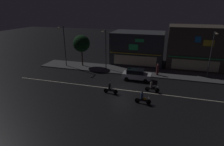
{
  "coord_description": "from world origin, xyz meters",
  "views": [
    {
      "loc": [
        5.31,
        -22.43,
        10.57
      ],
      "look_at": [
        -2.1,
        2.77,
        1.26
      ],
      "focal_mm": 29.8,
      "sensor_mm": 36.0,
      "label": 1
    }
  ],
  "objects_px": {
    "streetlamp_west": "(64,43)",
    "motorcycle_opposite_lane": "(143,98)",
    "streetlamp_mid": "(105,46)",
    "motorcycle_lead": "(152,87)",
    "motorcycle_following": "(110,89)",
    "pedestrian_on_sidewalk": "(157,70)",
    "traffic_cone": "(146,77)",
    "parked_car_near_kerb": "(136,74)",
    "streetlamp_east": "(212,51)"
  },
  "relations": [
    {
      "from": "streetlamp_west",
      "to": "pedestrian_on_sidewalk",
      "type": "distance_m",
      "value": 17.13
    },
    {
      "from": "pedestrian_on_sidewalk",
      "to": "parked_car_near_kerb",
      "type": "bearing_deg",
      "value": 79.56
    },
    {
      "from": "motorcycle_following",
      "to": "parked_car_near_kerb",
      "type": "bearing_deg",
      "value": -120.46
    },
    {
      "from": "streetlamp_east",
      "to": "motorcycle_lead",
      "type": "bearing_deg",
      "value": -136.74
    },
    {
      "from": "pedestrian_on_sidewalk",
      "to": "motorcycle_following",
      "type": "relative_size",
      "value": 0.99
    },
    {
      "from": "streetlamp_east",
      "to": "pedestrian_on_sidewalk",
      "type": "xyz_separation_m",
      "value": [
        -7.64,
        -0.97,
        -3.32
      ]
    },
    {
      "from": "pedestrian_on_sidewalk",
      "to": "motorcycle_opposite_lane",
      "type": "xyz_separation_m",
      "value": [
        -1.06,
        -10.06,
        -0.37
      ]
    },
    {
      "from": "streetlamp_west",
      "to": "traffic_cone",
      "type": "height_order",
      "value": "streetlamp_west"
    },
    {
      "from": "motorcycle_following",
      "to": "motorcycle_opposite_lane",
      "type": "xyz_separation_m",
      "value": [
        4.37,
        -1.54,
        0.0
      ]
    },
    {
      "from": "pedestrian_on_sidewalk",
      "to": "motorcycle_following",
      "type": "xyz_separation_m",
      "value": [
        -5.43,
        -8.52,
        -0.37
      ]
    },
    {
      "from": "parked_car_near_kerb",
      "to": "motorcycle_following",
      "type": "height_order",
      "value": "parked_car_near_kerb"
    },
    {
      "from": "pedestrian_on_sidewalk",
      "to": "motorcycle_opposite_lane",
      "type": "bearing_deg",
      "value": 119.66
    },
    {
      "from": "parked_car_near_kerb",
      "to": "motorcycle_opposite_lane",
      "type": "height_order",
      "value": "parked_car_near_kerb"
    },
    {
      "from": "streetlamp_mid",
      "to": "parked_car_near_kerb",
      "type": "bearing_deg",
      "value": -28.6
    },
    {
      "from": "streetlamp_west",
      "to": "pedestrian_on_sidewalk",
      "type": "height_order",
      "value": "streetlamp_west"
    },
    {
      "from": "streetlamp_mid",
      "to": "motorcycle_following",
      "type": "xyz_separation_m",
      "value": [
        3.6,
        -8.98,
        -3.59
      ]
    },
    {
      "from": "motorcycle_lead",
      "to": "traffic_cone",
      "type": "height_order",
      "value": "motorcycle_lead"
    },
    {
      "from": "motorcycle_lead",
      "to": "streetlamp_east",
      "type": "bearing_deg",
      "value": 41.72
    },
    {
      "from": "streetlamp_east",
      "to": "motorcycle_opposite_lane",
      "type": "relative_size",
      "value": 3.74
    },
    {
      "from": "streetlamp_mid",
      "to": "motorcycle_opposite_lane",
      "type": "height_order",
      "value": "streetlamp_mid"
    },
    {
      "from": "pedestrian_on_sidewalk",
      "to": "traffic_cone",
      "type": "relative_size",
      "value": 3.41
    },
    {
      "from": "streetlamp_west",
      "to": "motorcycle_opposite_lane",
      "type": "xyz_separation_m",
      "value": [
        15.72,
        -10.13,
        -3.82
      ]
    },
    {
      "from": "parked_car_near_kerb",
      "to": "streetlamp_west",
      "type": "bearing_deg",
      "value": -11.94
    },
    {
      "from": "parked_car_near_kerb",
      "to": "motorcycle_following",
      "type": "distance_m",
      "value": 6.19
    },
    {
      "from": "motorcycle_following",
      "to": "motorcycle_opposite_lane",
      "type": "bearing_deg",
      "value": 153.64
    },
    {
      "from": "motorcycle_lead",
      "to": "traffic_cone",
      "type": "relative_size",
      "value": 3.45
    },
    {
      "from": "streetlamp_east",
      "to": "parked_car_near_kerb",
      "type": "bearing_deg",
      "value": -160.18
    },
    {
      "from": "streetlamp_west",
      "to": "motorcycle_opposite_lane",
      "type": "relative_size",
      "value": 3.86
    },
    {
      "from": "motorcycle_lead",
      "to": "motorcycle_opposite_lane",
      "type": "xyz_separation_m",
      "value": [
        -0.76,
        -3.56,
        0.0
      ]
    },
    {
      "from": "streetlamp_west",
      "to": "pedestrian_on_sidewalk",
      "type": "bearing_deg",
      "value": -0.25
    },
    {
      "from": "streetlamp_east",
      "to": "pedestrian_on_sidewalk",
      "type": "bearing_deg",
      "value": -172.74
    },
    {
      "from": "streetlamp_west",
      "to": "parked_car_near_kerb",
      "type": "relative_size",
      "value": 1.7
    },
    {
      "from": "streetlamp_west",
      "to": "motorcycle_following",
      "type": "bearing_deg",
      "value": -37.13
    },
    {
      "from": "pedestrian_on_sidewalk",
      "to": "motorcycle_lead",
      "type": "distance_m",
      "value": 6.52
    },
    {
      "from": "streetlamp_mid",
      "to": "pedestrian_on_sidewalk",
      "type": "distance_m",
      "value": 9.59
    },
    {
      "from": "streetlamp_mid",
      "to": "motorcycle_following",
      "type": "distance_m",
      "value": 10.32
    },
    {
      "from": "pedestrian_on_sidewalk",
      "to": "parked_car_near_kerb",
      "type": "relative_size",
      "value": 0.44
    },
    {
      "from": "motorcycle_lead",
      "to": "streetlamp_west",
      "type": "bearing_deg",
      "value": 156.71
    },
    {
      "from": "streetlamp_west",
      "to": "motorcycle_opposite_lane",
      "type": "distance_m",
      "value": 19.09
    },
    {
      "from": "parked_car_near_kerb",
      "to": "traffic_cone",
      "type": "relative_size",
      "value": 7.82
    },
    {
      "from": "motorcycle_lead",
      "to": "motorcycle_following",
      "type": "distance_m",
      "value": 5.51
    },
    {
      "from": "streetlamp_west",
      "to": "streetlamp_mid",
      "type": "bearing_deg",
      "value": 2.85
    },
    {
      "from": "pedestrian_on_sidewalk",
      "to": "streetlamp_mid",
      "type": "bearing_deg",
      "value": 32.76
    },
    {
      "from": "streetlamp_mid",
      "to": "parked_car_near_kerb",
      "type": "height_order",
      "value": "streetlamp_mid"
    },
    {
      "from": "parked_car_near_kerb",
      "to": "streetlamp_east",
      "type": "bearing_deg",
      "value": -160.18
    },
    {
      "from": "motorcycle_lead",
      "to": "traffic_cone",
      "type": "distance_m",
      "value": 4.61
    },
    {
      "from": "streetlamp_east",
      "to": "pedestrian_on_sidewalk",
      "type": "height_order",
      "value": "streetlamp_east"
    },
    {
      "from": "streetlamp_west",
      "to": "motorcycle_lead",
      "type": "xyz_separation_m",
      "value": [
        16.48,
        -6.57,
        -3.82
      ]
    },
    {
      "from": "streetlamp_mid",
      "to": "motorcycle_lead",
      "type": "bearing_deg",
      "value": -38.58
    },
    {
      "from": "motorcycle_lead",
      "to": "traffic_cone",
      "type": "xyz_separation_m",
      "value": [
        -1.24,
        4.43,
        -0.36
      ]
    }
  ]
}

